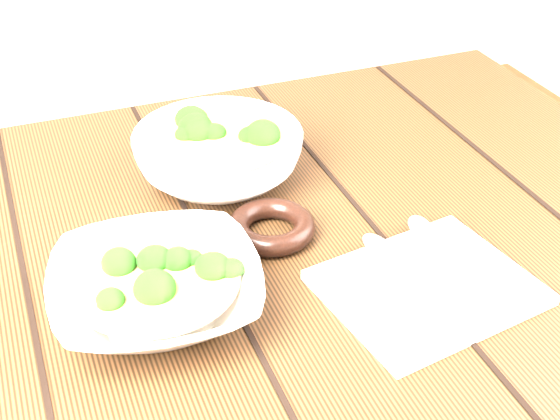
# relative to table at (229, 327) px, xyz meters

# --- Properties ---
(table) EXTENTS (1.20, 0.80, 0.75)m
(table) POSITION_rel_table_xyz_m (0.00, 0.00, 0.00)
(table) COLOR #37200F
(table) RESTS_ON ground
(soup_bowl_front) EXTENTS (0.24, 0.24, 0.06)m
(soup_bowl_front) POSITION_rel_table_xyz_m (-0.10, -0.08, 0.15)
(soup_bowl_front) COLOR white
(soup_bowl_front) RESTS_ON table
(soup_bowl_back) EXTENTS (0.27, 0.27, 0.08)m
(soup_bowl_back) POSITION_rel_table_xyz_m (0.04, 0.15, 0.16)
(soup_bowl_back) COLOR white
(soup_bowl_back) RESTS_ON table
(trivet) EXTENTS (0.12, 0.12, 0.03)m
(trivet) POSITION_rel_table_xyz_m (0.06, 0.01, 0.13)
(trivet) COLOR black
(trivet) RESTS_ON table
(napkin) EXTENTS (0.23, 0.20, 0.01)m
(napkin) POSITION_rel_table_xyz_m (0.18, -0.15, 0.13)
(napkin) COLOR beige
(napkin) RESTS_ON table
(spoon_left) EXTENTS (0.03, 0.17, 0.01)m
(spoon_left) POSITION_rel_table_xyz_m (0.16, -0.11, 0.13)
(spoon_left) COLOR #A69F92
(spoon_left) RESTS_ON napkin
(spoon_right) EXTENTS (0.05, 0.17, 0.01)m
(spoon_right) POSITION_rel_table_xyz_m (0.21, -0.09, 0.13)
(spoon_right) COLOR #A69F92
(spoon_right) RESTS_ON napkin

